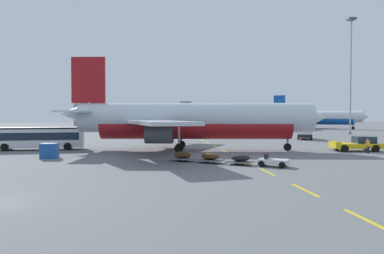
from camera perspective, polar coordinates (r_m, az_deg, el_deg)
ground at (r=67.69m, az=21.33°, el=-2.22°), size 400.00×400.00×0.00m
apron_paint_markings at (r=58.46m, az=2.93°, el=-2.71°), size 8.00×96.75×0.01m
airliner_foreground at (r=48.01m, az=-0.15°, el=1.04°), size 34.80×34.31×12.20m
pushback_tug at (r=52.12m, az=24.13°, el=-2.41°), size 6.32×3.80×2.08m
airliner_mid_left at (r=136.76m, az=18.50°, el=1.39°), size 30.08×27.99×12.13m
apron_shuttle_bus at (r=53.36m, az=-22.82°, el=-1.39°), size 12.23×3.88×3.00m
fuel_service_truck at (r=74.71m, az=17.01°, el=-0.56°), size 4.93×7.38×3.14m
baggage_train at (r=35.08m, az=5.14°, el=-4.82°), size 10.63×7.36×1.14m
ground_crew_worker at (r=49.32m, az=25.46°, el=-2.56°), size 0.67×0.42×1.72m
uld_cargo_container at (r=42.35m, az=-21.13°, el=-3.44°), size 1.69×1.66×1.60m
apron_light_mast_far at (r=99.29m, az=23.30°, el=9.01°), size 1.80×1.80×28.32m
terminal_satellite at (r=188.21m, az=-4.77°, el=1.93°), size 81.59×24.03×11.92m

